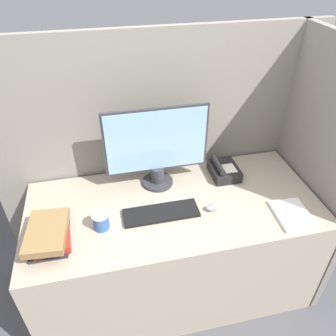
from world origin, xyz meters
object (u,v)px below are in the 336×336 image
object	(u,v)px
book_stack	(49,235)
desk_telephone	(224,170)
keyboard	(161,213)
coffee_cup	(101,221)
monitor	(157,148)
mouse	(211,208)

from	to	relation	value
book_stack	desk_telephone	xyz separation A→B (m)	(1.04, 0.33, -0.01)
keyboard	coffee_cup	size ratio (longest dim) A/B	4.45
monitor	desk_telephone	xyz separation A→B (m)	(0.43, -0.02, -0.22)
monitor	coffee_cup	xyz separation A→B (m)	(-0.36, -0.31, -0.21)
keyboard	book_stack	xyz separation A→B (m)	(-0.58, -0.07, 0.04)
mouse	coffee_cup	world-z (taller)	coffee_cup
keyboard	mouse	size ratio (longest dim) A/B	5.77
mouse	book_stack	bearing A→B (deg)	-177.08
monitor	desk_telephone	distance (m)	0.48
keyboard	desk_telephone	world-z (taller)	desk_telephone
keyboard	monitor	bearing A→B (deg)	82.61
coffee_cup	desk_telephone	bearing A→B (deg)	20.11
monitor	keyboard	distance (m)	0.37
keyboard	coffee_cup	world-z (taller)	coffee_cup
coffee_cup	book_stack	xyz separation A→B (m)	(-0.26, -0.04, 0.00)
monitor	coffee_cup	bearing A→B (deg)	-139.78
keyboard	desk_telephone	distance (m)	0.53
monitor	keyboard	world-z (taller)	monitor
mouse	coffee_cup	xyz separation A→B (m)	(-0.61, -0.00, 0.03)
mouse	coffee_cup	size ratio (longest dim) A/B	0.77
desk_telephone	mouse	bearing A→B (deg)	-121.82
keyboard	book_stack	bearing A→B (deg)	-172.99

